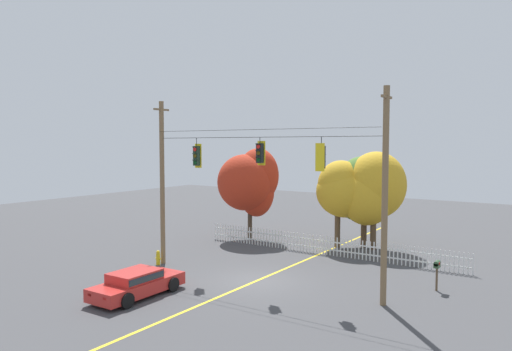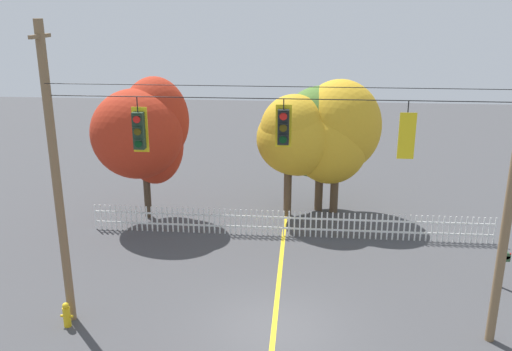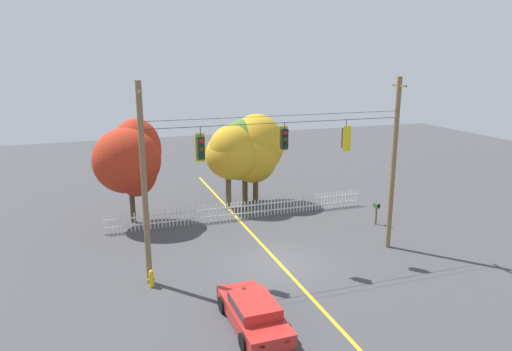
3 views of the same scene
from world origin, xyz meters
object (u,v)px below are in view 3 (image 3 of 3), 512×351
at_px(traffic_signal_northbound_primary, 284,139).
at_px(autumn_oak_far_east, 245,148).
at_px(traffic_signal_eastbound_side, 346,138).
at_px(autumn_maple_near_fence, 132,159).
at_px(autumn_maple_far_west, 255,149).
at_px(autumn_maple_mid, 232,153).
at_px(roadside_mailbox, 377,207).
at_px(traffic_signal_westbound_side, 201,148).
at_px(fire_hydrant, 152,278).
at_px(parked_car, 254,312).

distance_m(traffic_signal_northbound_primary, autumn_oak_far_east, 10.41).
relative_size(traffic_signal_eastbound_side, autumn_maple_near_fence, 0.24).
bearing_deg(autumn_maple_far_west, autumn_maple_mid, -166.17).
bearing_deg(autumn_maple_mid, roadside_mailbox, -40.35).
bearing_deg(roadside_mailbox, traffic_signal_westbound_side, -164.23).
bearing_deg(fire_hydrant, autumn_maple_far_west, 50.60).
xyz_separation_m(autumn_maple_near_fence, autumn_oak_far_east, (7.63, 1.64, -0.13)).
distance_m(traffic_signal_eastbound_side, autumn_maple_mid, 10.09).
relative_size(autumn_maple_far_west, roadside_mailbox, 4.48).
distance_m(traffic_signal_northbound_primary, traffic_signal_eastbound_side, 3.21).
bearing_deg(traffic_signal_westbound_side, autumn_maple_near_fence, 105.68).
distance_m(traffic_signal_westbound_side, traffic_signal_eastbound_side, 7.15).
bearing_deg(parked_car, roadside_mailbox, 37.34).
height_order(traffic_signal_eastbound_side, autumn_maple_near_fence, traffic_signal_eastbound_side).
distance_m(autumn_maple_near_fence, parked_car, 14.08).
bearing_deg(autumn_maple_near_fence, autumn_maple_mid, 8.01).
bearing_deg(autumn_oak_far_east, traffic_signal_eastbound_side, -79.38).
xyz_separation_m(traffic_signal_eastbound_side, autumn_maple_far_west, (-1.25, 9.79, -2.26)).
xyz_separation_m(traffic_signal_eastbound_side, fire_hydrant, (-9.62, -0.41, -5.66)).
bearing_deg(autumn_oak_far_east, autumn_maple_far_west, -24.18).
xyz_separation_m(autumn_maple_near_fence, fire_hydrant, (-0.11, -8.85, -3.59)).
height_order(autumn_maple_near_fence, autumn_maple_far_west, autumn_maple_near_fence).
bearing_deg(traffic_signal_westbound_side, autumn_maple_far_west, 58.85).
distance_m(autumn_maple_mid, fire_hydrant, 12.27).
xyz_separation_m(traffic_signal_westbound_side, traffic_signal_eastbound_side, (7.15, -0.02, 0.04)).
bearing_deg(autumn_maple_far_west, traffic_signal_westbound_side, -121.15).
distance_m(traffic_signal_eastbound_side, fire_hydrant, 11.17).
height_order(traffic_signal_eastbound_side, autumn_maple_mid, traffic_signal_eastbound_side).
relative_size(autumn_oak_far_east, parked_car, 1.36).
height_order(autumn_oak_far_east, autumn_maple_far_west, autumn_maple_far_west).
height_order(autumn_maple_mid, parked_car, autumn_maple_mid).
bearing_deg(traffic_signal_westbound_side, parked_car, -81.18).
relative_size(traffic_signal_eastbound_side, parked_car, 0.35).
relative_size(traffic_signal_eastbound_side, autumn_maple_far_west, 0.25).
height_order(traffic_signal_westbound_side, fire_hydrant, traffic_signal_westbound_side).
xyz_separation_m(autumn_oak_far_east, roadside_mailbox, (6.11, -6.85, -2.73)).
bearing_deg(traffic_signal_eastbound_side, parked_car, -142.72).
distance_m(autumn_oak_far_east, roadside_mailbox, 9.57).
distance_m(traffic_signal_westbound_side, autumn_maple_mid, 10.47).
height_order(traffic_signal_northbound_primary, traffic_signal_eastbound_side, same).
distance_m(traffic_signal_eastbound_side, parked_car, 9.71).
xyz_separation_m(parked_car, fire_hydrant, (-3.23, 4.46, -0.21)).
height_order(autumn_maple_far_west, parked_car, autumn_maple_far_west).
relative_size(traffic_signal_northbound_primary, fire_hydrant, 1.68).
bearing_deg(traffic_signal_northbound_primary, fire_hydrant, -176.18).
height_order(autumn_maple_near_fence, fire_hydrant, autumn_maple_near_fence).
height_order(traffic_signal_northbound_primary, autumn_oak_far_east, traffic_signal_northbound_primary).
bearing_deg(roadside_mailbox, autumn_maple_mid, 139.65).
distance_m(autumn_maple_near_fence, roadside_mailbox, 14.97).
distance_m(traffic_signal_westbound_side, fire_hydrant, 6.16).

